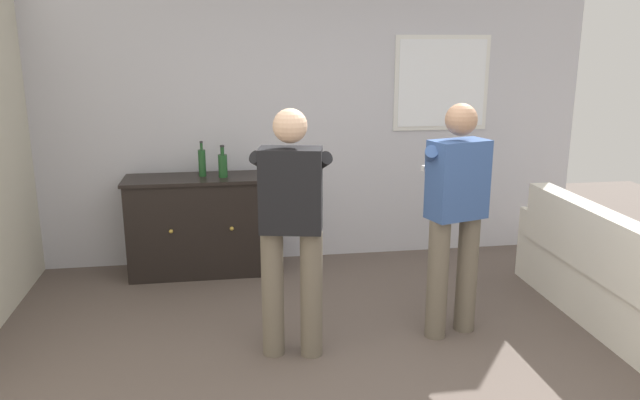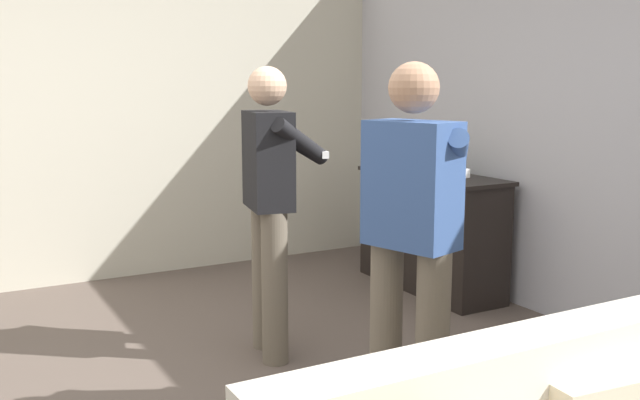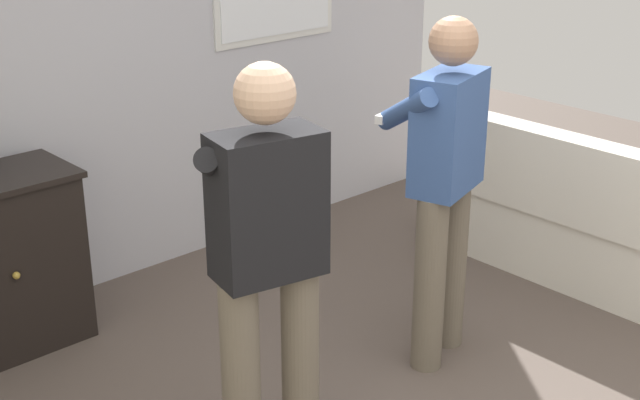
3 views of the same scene
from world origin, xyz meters
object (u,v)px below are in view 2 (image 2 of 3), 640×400
(sideboard_cabinet, at_px, (430,231))
(bottle_wine_green, at_px, (446,162))
(person_standing_right, at_px, (412,233))
(person_standing_left, at_px, (270,198))
(bottle_liquor_amber, at_px, (438,157))

(sideboard_cabinet, relative_size, bottle_wine_green, 4.69)
(person_standing_right, bearing_deg, person_standing_left, -173.21)
(bottle_liquor_amber, bearing_deg, sideboard_cabinet, -121.46)
(bottle_wine_green, relative_size, bottle_liquor_amber, 0.91)
(person_standing_right, bearing_deg, bottle_liquor_amber, 139.11)
(bottle_wine_green, bearing_deg, person_standing_left, -74.96)
(sideboard_cabinet, distance_m, bottle_liquor_amber, 0.58)
(bottle_wine_green, distance_m, person_standing_left, 1.68)
(bottle_liquor_amber, bearing_deg, bottle_wine_green, -21.29)
(sideboard_cabinet, height_order, person_standing_right, person_standing_right)
(sideboard_cabinet, distance_m, person_standing_right, 2.41)
(bottle_wine_green, relative_size, person_standing_left, 0.17)
(sideboard_cabinet, relative_size, person_standing_left, 0.80)
(person_standing_left, bearing_deg, sideboard_cabinet, 111.16)
(sideboard_cabinet, relative_size, bottle_liquor_amber, 4.26)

